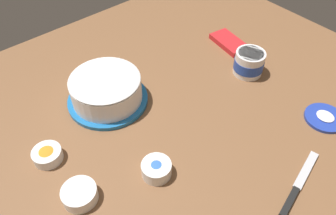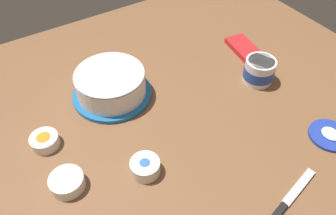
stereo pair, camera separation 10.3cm
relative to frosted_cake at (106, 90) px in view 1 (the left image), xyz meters
name	(u,v)px [view 1 (the left image)]	position (x,y,z in m)	size (l,w,h in m)	color
ground_plane	(202,123)	(0.27, 0.17, -0.05)	(1.54, 1.54, 0.00)	brown
frosted_cake	(106,90)	(0.00, 0.00, 0.00)	(0.26, 0.26, 0.10)	#1E6BB2
frosting_tub	(249,63)	(0.20, 0.46, -0.01)	(0.10, 0.10, 0.09)	white
frosting_tub_lid	(325,118)	(0.51, 0.47, -0.04)	(0.12, 0.12, 0.02)	#233DAD
spreading_knife	(296,188)	(0.59, 0.19, -0.04)	(0.07, 0.23, 0.01)	silver
sprinkle_bowl_orange	(47,155)	(0.09, -0.25, -0.03)	(0.08, 0.08, 0.04)	white
sprinkle_bowl_yellow	(80,194)	(0.25, -0.25, -0.03)	(0.09, 0.09, 0.04)	white
sprinkle_bowl_blue	(156,169)	(0.32, -0.05, -0.03)	(0.08, 0.08, 0.04)	white
candy_box_upper	(229,42)	(0.04, 0.54, -0.04)	(0.15, 0.08, 0.02)	red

